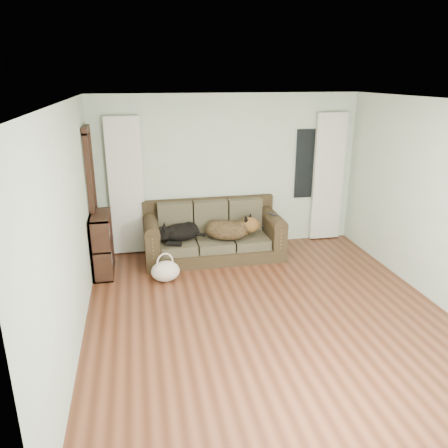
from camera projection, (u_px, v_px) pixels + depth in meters
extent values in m
plane|color=#4A2515|center=(268.00, 315.00, 5.51)|extent=(5.00, 5.00, 0.00)
plane|color=white|center=(276.00, 101.00, 4.67)|extent=(5.00, 5.00, 0.00)
cube|color=silver|center=(228.00, 173.00, 7.41)|extent=(4.50, 0.04, 2.60)
cube|color=silver|center=(71.00, 229.00, 4.66)|extent=(0.04, 5.00, 2.60)
cube|color=silver|center=(443.00, 206.00, 5.51)|extent=(0.04, 5.00, 2.60)
cube|color=silver|center=(126.00, 187.00, 7.06)|extent=(0.55, 0.08, 2.25)
cube|color=silver|center=(328.00, 178.00, 7.72)|extent=(0.55, 0.08, 2.25)
cube|color=black|center=(309.00, 164.00, 7.62)|extent=(0.50, 0.03, 1.20)
cube|color=black|center=(93.00, 201.00, 6.65)|extent=(0.07, 0.60, 2.10)
cube|color=black|center=(213.00, 231.00, 7.13)|extent=(2.23, 0.96, 0.91)
ellipsoid|color=black|center=(178.00, 233.00, 6.97)|extent=(0.70, 0.54, 0.27)
ellipsoid|color=black|center=(229.00, 230.00, 7.06)|extent=(0.87, 0.77, 0.32)
cube|color=black|center=(273.00, 214.00, 7.08)|extent=(0.12, 0.19, 0.02)
ellipsoid|color=beige|center=(165.00, 271.00, 6.37)|extent=(0.47, 0.39, 0.31)
cube|color=black|center=(102.00, 242.00, 6.52)|extent=(0.31, 0.76, 0.93)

